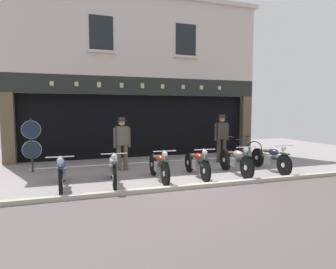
{
  "coord_description": "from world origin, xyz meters",
  "views": [
    {
      "loc": [
        -2.67,
        -6.42,
        1.96
      ],
      "look_at": [
        0.34,
        2.76,
        1.14
      ],
      "focal_mm": 30.49,
      "sensor_mm": 36.0,
      "label": 1
    }
  ],
  "objects_px": {
    "motorcycle_right": "(270,158)",
    "salesman_left": "(122,141)",
    "motorcycle_left": "(113,168)",
    "motorcycle_center_left": "(159,165)",
    "leaning_bicycle": "(243,149)",
    "motorcycle_far_left": "(62,172)",
    "shopkeeper_center": "(222,136)",
    "tyre_sign_pole": "(32,140)",
    "motorcycle_center": "(197,163)",
    "motorcycle_center_right": "(236,160)",
    "advert_board_near": "(191,119)"
  },
  "relations": [
    {
      "from": "motorcycle_right",
      "to": "leaning_bicycle",
      "type": "height_order",
      "value": "leaning_bicycle"
    },
    {
      "from": "motorcycle_left",
      "to": "shopkeeper_center",
      "type": "relative_size",
      "value": 1.17
    },
    {
      "from": "motorcycle_left",
      "to": "motorcycle_right",
      "type": "bearing_deg",
      "value": -174.43
    },
    {
      "from": "motorcycle_right",
      "to": "leaning_bicycle",
      "type": "relative_size",
      "value": 1.17
    },
    {
      "from": "motorcycle_center_left",
      "to": "leaning_bicycle",
      "type": "xyz_separation_m",
      "value": [
        4.29,
        2.47,
        -0.05
      ]
    },
    {
      "from": "motorcycle_right",
      "to": "leaning_bicycle",
      "type": "xyz_separation_m",
      "value": [
        0.53,
        2.42,
        -0.05
      ]
    },
    {
      "from": "motorcycle_center",
      "to": "tyre_sign_pole",
      "type": "bearing_deg",
      "value": -22.46
    },
    {
      "from": "motorcycle_center_right",
      "to": "motorcycle_right",
      "type": "height_order",
      "value": "motorcycle_center_right"
    },
    {
      "from": "motorcycle_center",
      "to": "shopkeeper_center",
      "type": "distance_m",
      "value": 2.71
    },
    {
      "from": "motorcycle_left",
      "to": "motorcycle_center_left",
      "type": "distance_m",
      "value": 1.27
    },
    {
      "from": "motorcycle_center_right",
      "to": "shopkeeper_center",
      "type": "xyz_separation_m",
      "value": [
        0.6,
        1.98,
        0.58
      ]
    },
    {
      "from": "salesman_left",
      "to": "motorcycle_left",
      "type": "bearing_deg",
      "value": 68.42
    },
    {
      "from": "motorcycle_center",
      "to": "motorcycle_center_right",
      "type": "height_order",
      "value": "motorcycle_center_right"
    },
    {
      "from": "motorcycle_right",
      "to": "salesman_left",
      "type": "distance_m",
      "value": 4.83
    },
    {
      "from": "motorcycle_far_left",
      "to": "advert_board_near",
      "type": "height_order",
      "value": "advert_board_near"
    },
    {
      "from": "motorcycle_far_left",
      "to": "motorcycle_left",
      "type": "height_order",
      "value": "motorcycle_left"
    },
    {
      "from": "motorcycle_center_left",
      "to": "tyre_sign_pole",
      "type": "relative_size",
      "value": 1.16
    },
    {
      "from": "advert_board_near",
      "to": "leaning_bicycle",
      "type": "xyz_separation_m",
      "value": [
        1.56,
        -1.79,
        -1.2
      ]
    },
    {
      "from": "motorcycle_center_left",
      "to": "salesman_left",
      "type": "relative_size",
      "value": 1.14
    },
    {
      "from": "leaning_bicycle",
      "to": "motorcycle_center_left",
      "type": "bearing_deg",
      "value": 125.78
    },
    {
      "from": "motorcycle_center_left",
      "to": "motorcycle_center_right",
      "type": "relative_size",
      "value": 0.99
    },
    {
      "from": "shopkeeper_center",
      "to": "tyre_sign_pole",
      "type": "distance_m",
      "value": 6.55
    },
    {
      "from": "advert_board_near",
      "to": "tyre_sign_pole",
      "type": "bearing_deg",
      "value": -162.0
    },
    {
      "from": "advert_board_near",
      "to": "shopkeeper_center",
      "type": "bearing_deg",
      "value": -82.63
    },
    {
      "from": "motorcycle_center",
      "to": "tyre_sign_pole",
      "type": "distance_m",
      "value": 5.22
    },
    {
      "from": "leaning_bicycle",
      "to": "motorcycle_right",
      "type": "bearing_deg",
      "value": 173.54
    },
    {
      "from": "motorcycle_right",
      "to": "salesman_left",
      "type": "height_order",
      "value": "salesman_left"
    },
    {
      "from": "motorcycle_far_left",
      "to": "motorcycle_left",
      "type": "bearing_deg",
      "value": 178.11
    },
    {
      "from": "motorcycle_center",
      "to": "motorcycle_right",
      "type": "relative_size",
      "value": 0.93
    },
    {
      "from": "motorcycle_right",
      "to": "shopkeeper_center",
      "type": "height_order",
      "value": "shopkeeper_center"
    },
    {
      "from": "motorcycle_center_left",
      "to": "leaning_bicycle",
      "type": "bearing_deg",
      "value": -148.66
    },
    {
      "from": "motorcycle_far_left",
      "to": "advert_board_near",
      "type": "relative_size",
      "value": 2.22
    },
    {
      "from": "motorcycle_center_left",
      "to": "motorcycle_center_right",
      "type": "xyz_separation_m",
      "value": [
        2.43,
        -0.03,
        0.01
      ]
    },
    {
      "from": "motorcycle_center_left",
      "to": "motorcycle_right",
      "type": "xyz_separation_m",
      "value": [
        3.76,
        0.05,
        -0.0
      ]
    },
    {
      "from": "motorcycle_left",
      "to": "motorcycle_center_left",
      "type": "height_order",
      "value": "motorcycle_left"
    },
    {
      "from": "motorcycle_center_left",
      "to": "salesman_left",
      "type": "distance_m",
      "value": 1.91
    },
    {
      "from": "motorcycle_center_left",
      "to": "salesman_left",
      "type": "bearing_deg",
      "value": -64.06
    },
    {
      "from": "tyre_sign_pole",
      "to": "shopkeeper_center",
      "type": "bearing_deg",
      "value": -2.54
    },
    {
      "from": "motorcycle_center_left",
      "to": "motorcycle_center",
      "type": "distance_m",
      "value": 1.19
    },
    {
      "from": "motorcycle_far_left",
      "to": "motorcycle_center_left",
      "type": "distance_m",
      "value": 2.55
    },
    {
      "from": "motorcycle_far_left",
      "to": "motorcycle_right",
      "type": "bearing_deg",
      "value": -179.73
    },
    {
      "from": "motorcycle_center",
      "to": "motorcycle_right",
      "type": "height_order",
      "value": "motorcycle_right"
    },
    {
      "from": "tyre_sign_pole",
      "to": "leaning_bicycle",
      "type": "height_order",
      "value": "tyre_sign_pole"
    },
    {
      "from": "motorcycle_center_right",
      "to": "leaning_bicycle",
      "type": "bearing_deg",
      "value": -124.24
    },
    {
      "from": "salesman_left",
      "to": "motorcycle_center_right",
      "type": "bearing_deg",
      "value": 147.35
    },
    {
      "from": "motorcycle_right",
      "to": "motorcycle_center",
      "type": "bearing_deg",
      "value": 3.11
    },
    {
      "from": "motorcycle_far_left",
      "to": "tyre_sign_pole",
      "type": "height_order",
      "value": "tyre_sign_pole"
    },
    {
      "from": "motorcycle_far_left",
      "to": "motorcycle_center",
      "type": "bearing_deg",
      "value": -179.38
    },
    {
      "from": "motorcycle_center_left",
      "to": "motorcycle_right",
      "type": "distance_m",
      "value": 3.76
    },
    {
      "from": "motorcycle_right",
      "to": "tyre_sign_pole",
      "type": "xyz_separation_m",
      "value": [
        -7.28,
        2.19,
        0.59
      ]
    }
  ]
}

